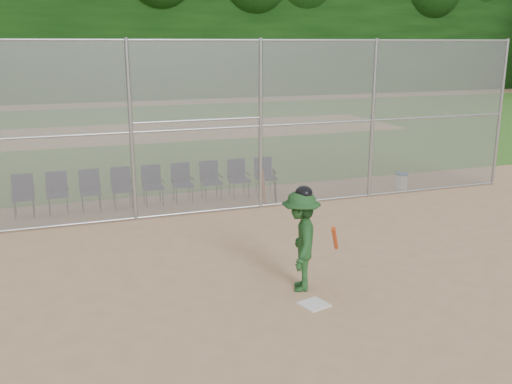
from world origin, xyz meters
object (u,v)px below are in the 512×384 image
object	(u,v)px
home_plate	(314,304)
water_cooler	(401,180)
batter_at_plate	(301,240)
chair_0	(23,196)

from	to	relation	value
home_plate	water_cooler	distance (m)	7.90
home_plate	batter_at_plate	world-z (taller)	batter_at_plate
batter_at_plate	chair_0	distance (m)	7.27
batter_at_plate	chair_0	world-z (taller)	batter_at_plate
chair_0	batter_at_plate	bearing A→B (deg)	-52.98
batter_at_plate	water_cooler	distance (m)	7.44
home_plate	chair_0	bearing A→B (deg)	124.01
batter_at_plate	chair_0	size ratio (longest dim) A/B	1.81
batter_at_plate	water_cooler	xyz separation A→B (m)	(5.33, 5.16, -0.62)
home_plate	chair_0	distance (m)	7.76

